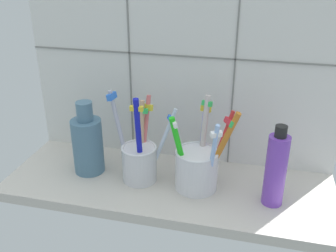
{
  "coord_description": "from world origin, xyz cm",
  "views": [
    {
      "loc": [
        15.3,
        -62.05,
        44.18
      ],
      "look_at": [
        0.0,
        0.39,
        14.18
      ],
      "focal_mm": 41.19,
      "sensor_mm": 36.0,
      "label": 1
    }
  ],
  "objects_px": {
    "toothbrush_cup_right": "(198,164)",
    "soap_bottle": "(276,169)",
    "toothbrush_cup_left": "(140,157)",
    "ceramic_vase": "(88,143)"
  },
  "relations": [
    {
      "from": "toothbrush_cup_right",
      "to": "soap_bottle",
      "type": "relative_size",
      "value": 1.14
    },
    {
      "from": "soap_bottle",
      "to": "toothbrush_cup_right",
      "type": "bearing_deg",
      "value": 171.34
    },
    {
      "from": "toothbrush_cup_left",
      "to": "ceramic_vase",
      "type": "distance_m",
      "value": 0.11
    },
    {
      "from": "toothbrush_cup_right",
      "to": "toothbrush_cup_left",
      "type": "bearing_deg",
      "value": 179.9
    },
    {
      "from": "toothbrush_cup_left",
      "to": "soap_bottle",
      "type": "xyz_separation_m",
      "value": [
        0.26,
        -0.02,
        0.02
      ]
    },
    {
      "from": "toothbrush_cup_left",
      "to": "soap_bottle",
      "type": "distance_m",
      "value": 0.26
    },
    {
      "from": "toothbrush_cup_right",
      "to": "ceramic_vase",
      "type": "relative_size",
      "value": 1.15
    },
    {
      "from": "toothbrush_cup_left",
      "to": "ceramic_vase",
      "type": "bearing_deg",
      "value": 178.43
    },
    {
      "from": "soap_bottle",
      "to": "ceramic_vase",
      "type": "bearing_deg",
      "value": 176.17
    },
    {
      "from": "toothbrush_cup_left",
      "to": "ceramic_vase",
      "type": "relative_size",
      "value": 1.21
    }
  ]
}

